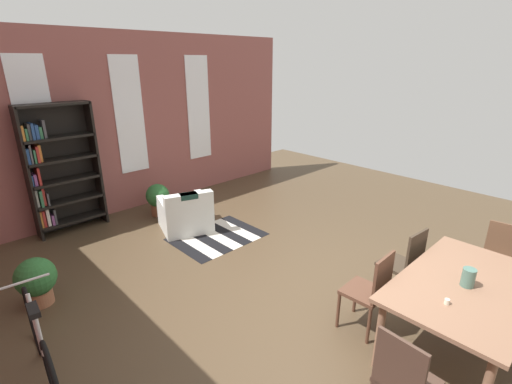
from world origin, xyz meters
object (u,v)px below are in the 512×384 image
at_px(bicycle_second, 42,347).
at_px(potted_plant_corner, 36,280).
at_px(dining_chair_far_right, 405,263).
at_px(dining_chair_head_right, 499,260).
at_px(potted_plant_by_shelf, 158,198).
at_px(dining_table, 466,291).
at_px(bookshelf_tall, 58,169).
at_px(dining_chair_far_left, 371,290).
at_px(vase_on_table, 468,278).
at_px(dining_chair_head_left, 403,380).
at_px(armchair_white, 186,214).

relative_size(bicycle_second, potted_plant_corner, 2.75).
bearing_deg(dining_chair_far_right, bicycle_second, 153.96).
bearing_deg(dining_chair_far_right, dining_chair_head_right, -41.32).
relative_size(dining_chair_far_right, potted_plant_by_shelf, 1.57).
bearing_deg(dining_chair_head_right, potted_plant_by_shelf, 108.03).
distance_m(dining_table, dining_chair_head_right, 1.27).
bearing_deg(dining_chair_far_right, bookshelf_tall, 115.08).
bearing_deg(dining_chair_far_left, potted_plant_corner, 129.45).
height_order(bicycle_second, potted_plant_by_shelf, bicycle_second).
bearing_deg(vase_on_table, dining_chair_far_left, 114.34).
relative_size(dining_chair_head_right, potted_plant_corner, 1.58).
bearing_deg(potted_plant_by_shelf, dining_chair_head_left, -99.22).
xyz_separation_m(vase_on_table, dining_chair_head_left, (-1.21, 0.00, -0.35)).
xyz_separation_m(armchair_white, potted_plant_corner, (-2.43, -0.53, 0.06)).
height_order(dining_chair_head_left, bookshelf_tall, bookshelf_tall).
bearing_deg(dining_chair_head_right, dining_chair_far_left, 155.25).
bearing_deg(dining_chair_far_left, dining_table, -62.82).
height_order(dining_chair_head_left, dining_chair_far_left, same).
relative_size(dining_chair_head_left, bicycle_second, 0.57).
xyz_separation_m(dining_chair_far_right, dining_chair_head_right, (0.86, -0.76, 0.00)).
distance_m(dining_table, vase_on_table, 0.18).
xyz_separation_m(vase_on_table, potted_plant_by_shelf, (-0.37, 5.14, -0.52)).
height_order(dining_table, vase_on_table, vase_on_table).
height_order(armchair_white, potted_plant_by_shelf, armchair_white).
bearing_deg(potted_plant_corner, dining_chair_far_left, -50.55).
height_order(potted_plant_by_shelf, potted_plant_corner, potted_plant_by_shelf).
xyz_separation_m(vase_on_table, potted_plant_corner, (-2.78, 3.72, -0.53)).
relative_size(vase_on_table, dining_chair_head_left, 0.19).
height_order(dining_chair_far_right, potted_plant_corner, dining_chair_far_right).
bearing_deg(bicycle_second, dining_chair_head_left, -53.24).
bearing_deg(dining_table, bookshelf_tall, 108.53).
bearing_deg(armchair_white, bookshelf_tall, 137.07).
distance_m(vase_on_table, potted_plant_by_shelf, 5.18).
relative_size(armchair_white, potted_plant_by_shelf, 1.67).
relative_size(dining_chair_head_left, armchair_white, 0.94).
bearing_deg(dining_chair_head_left, dining_chair_far_left, 41.51).
bearing_deg(bookshelf_tall, dining_chair_far_left, -72.92).
height_order(dining_chair_head_right, potted_plant_corner, dining_chair_head_right).
distance_m(dining_chair_head_right, armchair_white, 4.56).
relative_size(vase_on_table, armchair_white, 0.18).
bearing_deg(dining_chair_head_right, bicycle_second, 150.48).
xyz_separation_m(dining_chair_head_left, dining_chair_far_left, (0.86, 0.76, 0.00)).
xyz_separation_m(dining_chair_head_right, potted_plant_by_shelf, (-1.67, 5.14, -0.17)).
relative_size(dining_chair_far_right, dining_chair_far_left, 1.00).
height_order(dining_chair_far_left, bicycle_second, dining_chair_far_left).
relative_size(vase_on_table, bicycle_second, 0.11).
distance_m(dining_table, dining_chair_head_left, 1.27).
bearing_deg(dining_chair_far_left, dining_chair_head_right, -24.75).
bearing_deg(bookshelf_tall, dining_chair_head_left, -83.56).
distance_m(dining_chair_head_left, potted_plant_corner, 4.04).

